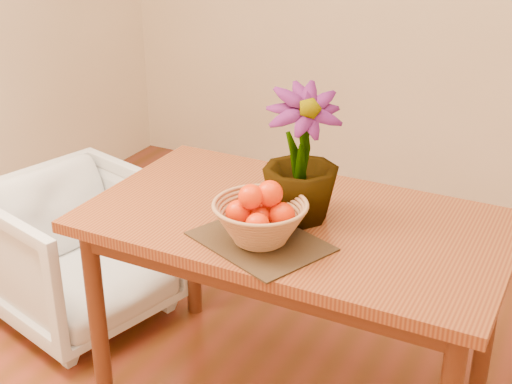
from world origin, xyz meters
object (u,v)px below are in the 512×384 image
at_px(wicker_basket, 260,223).
at_px(potted_plant, 301,155).
at_px(table, 295,240).
at_px(armchair, 79,245).

relative_size(wicker_basket, potted_plant, 0.67).
bearing_deg(potted_plant, table, 155.31).
bearing_deg(potted_plant, wicker_basket, -138.94).
bearing_deg(wicker_basket, armchair, 164.19).
bearing_deg(armchair, wicker_basket, -90.73).
xyz_separation_m(potted_plant, armchair, (-1.05, 0.07, -0.63)).
relative_size(potted_plant, armchair, 0.64).
distance_m(potted_plant, armchair, 1.22).
bearing_deg(table, wicker_basket, -97.01).
distance_m(wicker_basket, armchair, 1.15).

